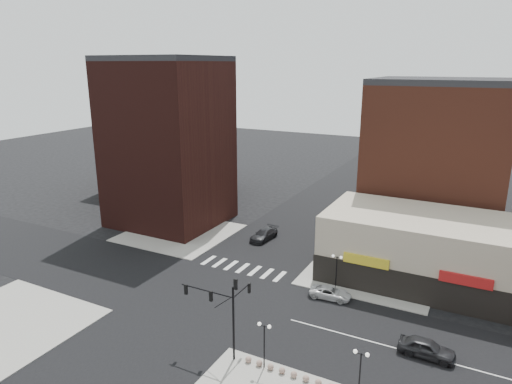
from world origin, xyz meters
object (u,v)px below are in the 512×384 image
at_px(street_lamp_ne, 337,264).
at_px(dark_sedan_east, 427,348).
at_px(dark_sedan_north, 264,235).
at_px(street_lamp_se_b, 361,363).
at_px(white_suv, 330,293).
at_px(street_lamp_se_a, 264,334).
at_px(traffic_signal, 226,304).

relative_size(street_lamp_ne, dark_sedan_east, 0.86).
distance_m(dark_sedan_east, dark_sedan_north, 30.70).
bearing_deg(dark_sedan_east, street_lamp_se_b, 156.10).
bearing_deg(dark_sedan_east, white_suv, 62.18).
relative_size(street_lamp_se_b, white_suv, 0.93).
bearing_deg(dark_sedan_east, street_lamp_ne, 55.03).
xyz_separation_m(street_lamp_se_a, dark_sedan_north, (-13.07, 26.06, -2.52)).
xyz_separation_m(street_lamp_se_a, white_suv, (1.06, 14.06, -2.67)).
bearing_deg(street_lamp_se_a, white_suv, 85.71).
distance_m(street_lamp_se_a, street_lamp_ne, 16.03).
bearing_deg(dark_sedan_east, dark_sedan_north, 55.48).
height_order(white_suv, dark_sedan_north, dark_sedan_north).
bearing_deg(street_lamp_se_a, dark_sedan_north, 116.64).
distance_m(street_lamp_se_b, dark_sedan_north, 33.60).
height_order(street_lamp_se_b, white_suv, street_lamp_se_b).
xyz_separation_m(traffic_signal, dark_sedan_north, (-9.31, 25.89, -4.19)).
height_order(street_lamp_se_b, dark_sedan_north, street_lamp_se_b).
bearing_deg(street_lamp_se_b, traffic_signal, 179.18).
xyz_separation_m(dark_sedan_east, dark_sedan_north, (-24.87, 18.00, -0.05)).
bearing_deg(white_suv, street_lamp_se_a, 170.94).
xyz_separation_m(street_lamp_se_b, dark_sedan_east, (3.80, 8.05, -2.47)).
bearing_deg(dark_sedan_east, traffic_signal, 118.24).
bearing_deg(street_lamp_ne, street_lamp_se_a, -93.58).
height_order(street_lamp_ne, dark_sedan_north, street_lamp_ne).
relative_size(street_lamp_ne, white_suv, 0.93).
relative_size(street_lamp_se_b, dark_sedan_east, 0.86).
relative_size(street_lamp_se_a, dark_sedan_north, 0.78).
relative_size(traffic_signal, white_suv, 1.74).
bearing_deg(street_lamp_se_a, dark_sedan_east, 34.30).
distance_m(traffic_signal, street_lamp_se_b, 11.88).
height_order(street_lamp_se_a, dark_sedan_east, street_lamp_se_a).
height_order(traffic_signal, street_lamp_se_a, traffic_signal).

